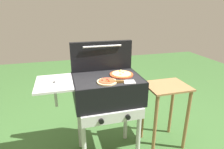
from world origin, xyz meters
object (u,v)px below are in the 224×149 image
Objects in this scene: pizza_cheese at (121,74)px; spatula at (121,82)px; prep_table at (165,103)px; grill at (106,91)px; pizza_pepperoni at (107,81)px.

pizza_cheese is 0.19m from spatula.
pizza_cheese is 0.64m from prep_table.
grill is 0.20m from pizza_pepperoni.
spatula is (-0.07, -0.18, -0.00)m from pizza_cheese.
grill reaches higher than prep_table.
pizza_cheese is at bearing 178.35° from prep_table.
pizza_pepperoni is 0.80m from prep_table.
pizza_cheese is at bearing 38.61° from pizza_pepperoni.
grill is 5.50× the size of pizza_pepperoni.
pizza_pepperoni is 0.24× the size of prep_table.
spatula is 0.36× the size of prep_table.
pizza_pepperoni is 0.66× the size of spatula.
pizza_cheese is 0.23m from pizza_pepperoni.
prep_table is (0.67, 0.00, -0.23)m from grill.
pizza_pepperoni is at bearing -141.39° from pizza_cheese.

